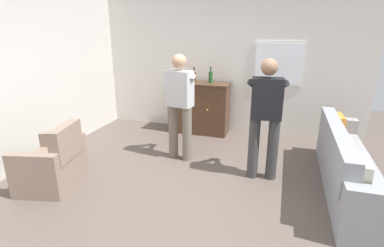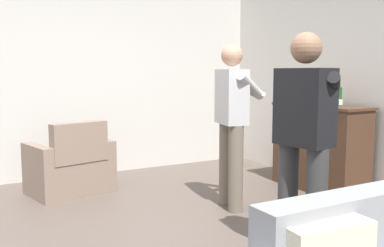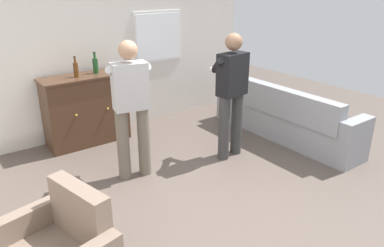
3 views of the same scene
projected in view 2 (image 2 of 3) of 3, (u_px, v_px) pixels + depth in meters
The scene contains 9 objects.
ground at pixel (164, 240), 3.59m from camera, with size 10.40×10.40×0.00m, color brown.
wall_back_with_window at pixel (383, 72), 4.68m from camera, with size 5.20×0.15×2.80m.
wall_side_left at pixel (78, 72), 5.73m from camera, with size 0.12×5.20×2.80m, color beige.
armchair at pixel (71, 169), 4.96m from camera, with size 0.82×1.00×0.85m.
sideboard_cabinet at pixel (320, 147), 5.09m from camera, with size 1.21×0.49×1.02m.
bottle_wine_green at pixel (314, 95), 5.08m from camera, with size 0.07×0.07×0.29m.
bottle_liquor_amber at pixel (338, 95), 4.84m from camera, with size 0.08×0.08×0.31m.
person_standing_left at pixel (232, 118), 4.34m from camera, with size 0.55×0.51×1.68m.
person_standing_right at pixel (305, 137), 3.06m from camera, with size 0.55×0.50×1.68m.
Camera 2 is at (3.12, -1.46, 1.40)m, focal length 40.00 mm.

